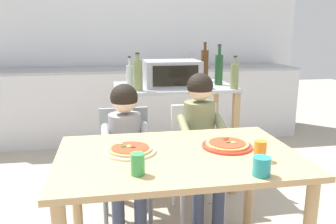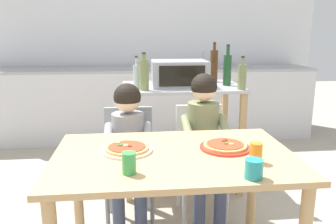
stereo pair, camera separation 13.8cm
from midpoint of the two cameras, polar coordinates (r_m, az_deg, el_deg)
name	(u,v)px [view 1 (the left image)]	position (r m, az deg, el deg)	size (l,w,h in m)	color
ground_plane	(151,185)	(3.15, -4.18, -12.10)	(11.92, 11.92, 0.00)	#A89E8C
back_wall_tiled	(132,31)	(4.69, -6.87, 13.28)	(4.57, 0.12, 2.70)	silver
kitchen_counter	(136,104)	(4.37, -6.22, 1.40)	(4.11, 0.60, 1.10)	silver
kitchen_island_cart	(174,119)	(2.97, -0.38, -1.27)	(1.00, 0.62, 0.90)	#B7BABF
toaster_oven	(172,73)	(2.86, -0.76, 6.46)	(0.45, 0.35, 0.21)	#999BA0
bottle_clear_vinegar	(235,76)	(2.76, 9.65, 5.98)	(0.07, 0.07, 0.26)	olive
bottle_tall_green_wine	(138,75)	(2.65, -6.56, 6.19)	(0.07, 0.07, 0.29)	olive
bottle_slim_sauce	(205,65)	(3.14, 4.88, 7.80)	(0.07, 0.07, 0.35)	#4C2D14
bottle_brown_beer	(219,69)	(2.95, 7.16, 7.17)	(0.07, 0.07, 0.34)	#1E4723
bottle_dark_olive_oil	(130,76)	(2.74, -7.85, 5.90)	(0.05, 0.05, 0.26)	#ADB7B2
dining_table	(178,173)	(1.81, -0.55, -10.23)	(1.24, 0.80, 0.74)	tan
dining_chair_left	(125,157)	(2.46, -8.73, -7.54)	(0.36, 0.36, 0.81)	gray
dining_chair_right	(196,152)	(2.55, 3.20, -6.68)	(0.36, 0.36, 0.81)	silver
child_in_grey_shirt	(126,141)	(2.29, -8.79, -4.81)	(0.32, 0.42, 1.00)	#424C6B
child_in_olive_shirt	(201,132)	(2.38, 3.92, -3.35)	(0.32, 0.42, 1.05)	#424C6B
pizza_plate_cream	(130,150)	(1.81, -8.53, -6.30)	(0.27, 0.27, 0.03)	beige
pizza_plate_red_rimmed	(227,145)	(1.88, 7.76, -5.49)	(0.27, 0.27, 0.03)	red
drinking_cup_orange	(260,151)	(1.71, 12.91, -6.33)	(0.06, 0.06, 0.10)	orange
drinking_cup_green	(138,164)	(1.52, -7.71, -8.66)	(0.06, 0.06, 0.10)	green
drinking_cup_teal	(262,166)	(1.54, 12.88, -8.88)	(0.08, 0.08, 0.09)	teal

